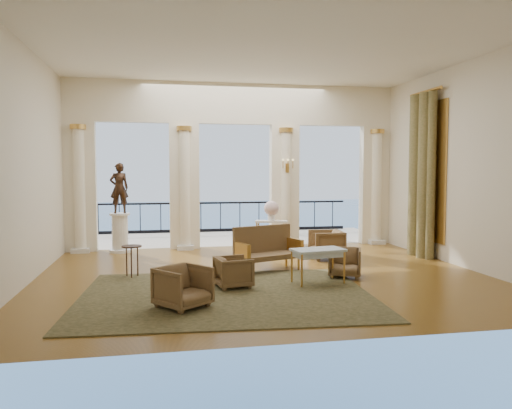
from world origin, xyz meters
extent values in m
plane|color=#492C0D|center=(0.00, 0.00, 0.00)|extent=(9.00, 9.00, 0.00)
plane|color=beige|center=(0.00, -4.00, 2.25)|extent=(9.00, 0.00, 9.00)
plane|color=beige|center=(-4.50, 0.00, 2.25)|extent=(0.00, 8.00, 8.00)
plane|color=beige|center=(4.50, 0.00, 2.25)|extent=(0.00, 8.00, 8.00)
plane|color=white|center=(0.00, 0.00, 4.50)|extent=(9.00, 9.00, 0.00)
cube|color=#FCF0CE|center=(0.00, 3.85, 3.95)|extent=(9.00, 0.30, 1.10)
cube|color=#FCF0CE|center=(-4.10, 3.85, 1.70)|extent=(0.80, 0.30, 3.40)
cylinder|color=#FCF0CE|center=(-4.10, 3.67, 1.60)|extent=(0.28, 0.28, 3.20)
cylinder|color=gold|center=(-4.10, 3.67, 3.25)|extent=(0.40, 0.40, 0.12)
cube|color=silver|center=(-4.10, 3.67, 0.06)|extent=(0.45, 0.45, 0.12)
cube|color=#FCF0CE|center=(-1.40, 3.85, 1.70)|extent=(0.80, 0.30, 3.40)
cylinder|color=#FCF0CE|center=(-1.40, 3.67, 1.60)|extent=(0.28, 0.28, 3.20)
cylinder|color=gold|center=(-1.40, 3.67, 3.25)|extent=(0.40, 0.40, 0.12)
cube|color=silver|center=(-1.40, 3.67, 0.06)|extent=(0.45, 0.45, 0.12)
cube|color=#FCF0CE|center=(1.40, 3.85, 1.70)|extent=(0.80, 0.30, 3.40)
cylinder|color=#FCF0CE|center=(1.40, 3.67, 1.60)|extent=(0.28, 0.28, 3.20)
cylinder|color=gold|center=(1.40, 3.67, 3.25)|extent=(0.40, 0.40, 0.12)
cube|color=silver|center=(1.40, 3.67, 0.06)|extent=(0.45, 0.45, 0.12)
cube|color=#FCF0CE|center=(4.10, 3.85, 1.70)|extent=(0.80, 0.30, 3.40)
cylinder|color=#FCF0CE|center=(4.10, 3.67, 1.60)|extent=(0.28, 0.28, 3.20)
cylinder|color=gold|center=(4.10, 3.67, 3.25)|extent=(0.40, 0.40, 0.12)
cube|color=silver|center=(4.10, 3.67, 0.06)|extent=(0.45, 0.45, 0.12)
cube|color=#BCAD9A|center=(0.00, 5.80, -0.05)|extent=(10.00, 3.60, 0.10)
cube|color=black|center=(0.00, 7.40, 1.00)|extent=(9.00, 0.06, 0.06)
cube|color=black|center=(0.00, 7.40, 0.05)|extent=(9.00, 0.06, 0.10)
cylinder|color=black|center=(0.00, 7.40, 0.50)|extent=(0.03, 0.03, 1.00)
cylinder|color=black|center=(-4.10, 7.40, 0.50)|extent=(0.03, 0.03, 1.00)
cylinder|color=black|center=(4.10, 7.40, 0.50)|extent=(0.03, 0.03, 1.00)
cylinder|color=#4C3823|center=(2.00, 6.60, 2.10)|extent=(0.20, 0.20, 4.20)
plane|color=#275792|center=(0.00, 60.00, -6.00)|extent=(160.00, 160.00, 0.00)
cylinder|color=brown|center=(4.30, 1.05, 2.00)|extent=(0.26, 0.26, 4.00)
cylinder|color=brown|center=(4.26, 1.50, 2.00)|extent=(0.32, 0.32, 4.00)
cylinder|color=brown|center=(4.30, 1.95, 2.00)|extent=(0.26, 0.26, 4.00)
cylinder|color=gold|center=(4.35, 1.50, 4.05)|extent=(0.08, 1.40, 0.08)
cube|color=gold|center=(4.47, 1.50, 2.10)|extent=(0.04, 1.60, 3.40)
cube|color=gold|center=(1.40, 3.53, 2.20)|extent=(0.10, 0.04, 0.25)
cylinder|color=gold|center=(1.26, 3.45, 2.30)|extent=(0.02, 0.02, 0.22)
cylinder|color=gold|center=(1.40, 3.45, 2.30)|extent=(0.02, 0.02, 0.22)
cylinder|color=gold|center=(1.54, 3.45, 2.30)|extent=(0.02, 0.02, 0.22)
cube|color=#2D331B|center=(-0.95, -1.48, 0.01)|extent=(5.17, 4.15, 0.02)
imported|color=#42321C|center=(-1.71, -2.12, 0.36)|extent=(0.96, 0.95, 0.72)
imported|color=#42321C|center=(1.58, -0.45, 0.32)|extent=(0.80, 0.78, 0.64)
imported|color=#42321C|center=(1.88, 1.57, 0.38)|extent=(0.73, 0.78, 0.77)
imported|color=#42321C|center=(-0.74, -0.93, 0.31)|extent=(0.67, 0.70, 0.63)
cube|color=#42321C|center=(0.22, 0.45, 0.32)|extent=(1.54, 1.04, 0.11)
cube|color=#42321C|center=(0.12, 0.70, 0.65)|extent=(1.36, 0.58, 0.58)
cube|color=gold|center=(-0.40, 0.21, 0.51)|extent=(0.28, 0.57, 0.27)
cube|color=gold|center=(0.84, 0.68, 0.51)|extent=(0.28, 0.57, 0.27)
cylinder|color=gold|center=(-0.27, 0.01, 0.13)|extent=(0.05, 0.05, 0.26)
cylinder|color=gold|center=(0.87, 0.44, 0.13)|extent=(0.05, 0.05, 0.26)
cylinder|color=gold|center=(-0.44, 0.45, 0.13)|extent=(0.05, 0.05, 0.26)
cylinder|color=gold|center=(0.71, 0.88, 0.13)|extent=(0.05, 0.05, 0.26)
cube|color=#A4BBCF|center=(0.87, -0.92, 0.64)|extent=(1.04, 0.68, 0.04)
cylinder|color=gold|center=(0.47, -1.21, 0.31)|extent=(0.04, 0.04, 0.62)
cylinder|color=gold|center=(1.34, -1.06, 0.31)|extent=(0.04, 0.04, 0.62)
cylinder|color=gold|center=(0.40, -0.77, 0.31)|extent=(0.04, 0.04, 0.62)
cylinder|color=gold|center=(1.27, -0.63, 0.31)|extent=(0.04, 0.04, 0.62)
cylinder|color=silver|center=(-3.09, 3.50, 0.04)|extent=(0.56, 0.56, 0.07)
cylinder|color=silver|center=(-3.09, 3.50, 0.51)|extent=(0.41, 0.41, 0.90)
cylinder|color=silver|center=(-3.09, 3.50, 1.00)|extent=(0.52, 0.52, 0.06)
imported|color=black|center=(-3.09, 3.50, 1.68)|extent=(0.53, 0.40, 1.30)
cube|color=silver|center=(0.85, 3.05, 0.78)|extent=(0.90, 0.56, 0.05)
cylinder|color=gold|center=(0.46, 3.05, 0.38)|extent=(0.04, 0.04, 0.76)
cylinder|color=gold|center=(1.18, 2.83, 0.38)|extent=(0.04, 0.04, 0.76)
cylinder|color=gold|center=(0.52, 3.27, 0.38)|extent=(0.04, 0.04, 0.76)
cylinder|color=gold|center=(1.24, 3.05, 0.38)|extent=(0.04, 0.04, 0.76)
cylinder|color=white|center=(0.85, 3.05, 0.93)|extent=(0.20, 0.20, 0.25)
sphere|color=#C08C95|center=(0.85, 3.05, 1.13)|extent=(0.40, 0.40, 0.40)
cylinder|color=black|center=(-2.61, 0.30, 0.63)|extent=(0.39, 0.39, 0.03)
cylinder|color=black|center=(-2.50, 0.36, 0.31)|extent=(0.03, 0.03, 0.61)
cylinder|color=black|center=(-2.72, 0.37, 0.31)|extent=(0.03, 0.03, 0.61)
cylinder|color=black|center=(-2.62, 0.18, 0.31)|extent=(0.03, 0.03, 0.61)
camera|label=1|loc=(-2.02, -9.83, 2.15)|focal=35.00mm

